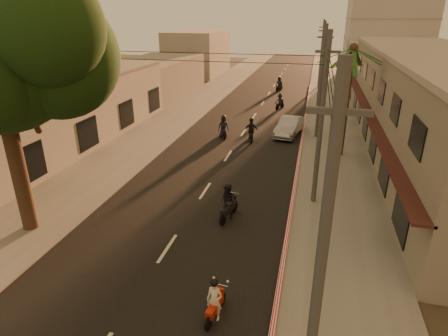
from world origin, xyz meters
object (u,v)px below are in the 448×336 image
at_px(scooter_red, 215,301).
at_px(scooter_far_a, 223,128).
at_px(scooter_mid_b, 251,131).
at_px(broadleaf_tree, 1,46).
at_px(scooter_far_c, 279,84).
at_px(scooter_far_b, 280,102).
at_px(scooter_mid_a, 228,203).
at_px(parked_car, 289,127).
at_px(palm_tree, 353,55).

height_order(scooter_red, scooter_far_a, scooter_far_a).
relative_size(scooter_red, scooter_mid_b, 0.84).
bearing_deg(broadleaf_tree, scooter_far_a, 71.91).
height_order(scooter_far_a, scooter_far_c, scooter_far_a).
bearing_deg(scooter_far_b, broadleaf_tree, -86.25).
xyz_separation_m(scooter_mid_b, scooter_far_c, (0.04, 22.24, -0.02)).
bearing_deg(scooter_mid_a, scooter_red, -69.13).
relative_size(broadleaf_tree, parked_car, 2.48).
bearing_deg(scooter_far_c, scooter_far_a, -77.74).
xyz_separation_m(scooter_red, scooter_far_c, (-2.04, 41.47, 0.16)).
relative_size(broadleaf_tree, scooter_far_b, 6.83).
xyz_separation_m(broadleaf_tree, parked_car, (10.55, 18.05, -7.71)).
distance_m(scooter_red, scooter_mid_a, 6.70).
height_order(scooter_far_b, parked_car, scooter_far_b).
relative_size(palm_tree, parked_car, 1.68).
xyz_separation_m(scooter_mid_a, scooter_mid_b, (-1.02, 12.62, -0.01)).
bearing_deg(scooter_red, scooter_far_b, 99.88).
relative_size(scooter_far_a, scooter_far_b, 1.10).
bearing_deg(parked_car, scooter_far_a, -149.88).
relative_size(scooter_mid_a, scooter_far_b, 1.13).
bearing_deg(broadleaf_tree, palm_tree, 43.48).
bearing_deg(parked_car, scooter_far_b, 110.17).
bearing_deg(scooter_mid_a, scooter_mid_b, 106.39).
bearing_deg(scooter_mid_b, scooter_far_c, 77.66).
bearing_deg(scooter_far_b, scooter_mid_a, -68.74).
height_order(palm_tree, scooter_far_a, palm_tree).
bearing_deg(palm_tree, scooter_far_a, 166.73).
xyz_separation_m(scooter_far_a, scooter_far_c, (2.43, 21.80, -0.01)).
height_order(scooter_mid_a, scooter_mid_b, scooter_mid_a).
xyz_separation_m(palm_tree, scooter_far_a, (-9.36, 2.21, -6.26)).
height_order(broadleaf_tree, parked_car, broadleaf_tree).
xyz_separation_m(scooter_mid_a, parked_car, (1.89, 15.04, -0.13)).
xyz_separation_m(broadleaf_tree, scooter_mid_b, (7.65, 15.63, -7.58)).
bearing_deg(broadleaf_tree, scooter_red, -20.33).
relative_size(scooter_mid_a, scooter_far_a, 1.02).
xyz_separation_m(scooter_far_a, scooter_far_b, (3.56, 11.28, -0.07)).
distance_m(broadleaf_tree, scooter_mid_b, 18.98).
bearing_deg(scooter_far_b, scooter_far_c, 117.70).
relative_size(scooter_red, scooter_far_c, 0.86).
bearing_deg(scooter_mid_a, palm_tree, 73.03).
relative_size(scooter_red, scooter_far_b, 0.94).
height_order(scooter_far_a, scooter_far_b, scooter_far_a).
xyz_separation_m(broadleaf_tree, scooter_far_c, (7.68, 37.87, -7.60)).
bearing_deg(palm_tree, broadleaf_tree, -136.52).
bearing_deg(scooter_far_c, scooter_far_b, -65.26).
bearing_deg(scooter_far_a, palm_tree, -32.87).
height_order(palm_tree, scooter_far_b, palm_tree).
xyz_separation_m(palm_tree, scooter_mid_b, (-6.97, 1.77, -6.25)).
bearing_deg(parked_car, scooter_far_c, 107.79).
xyz_separation_m(palm_tree, scooter_far_b, (-5.81, 13.49, -6.33)).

